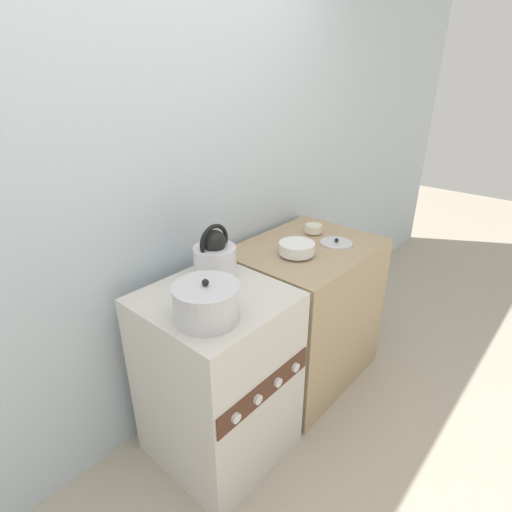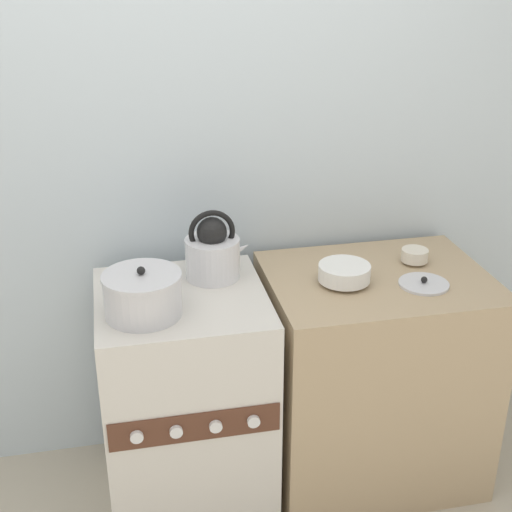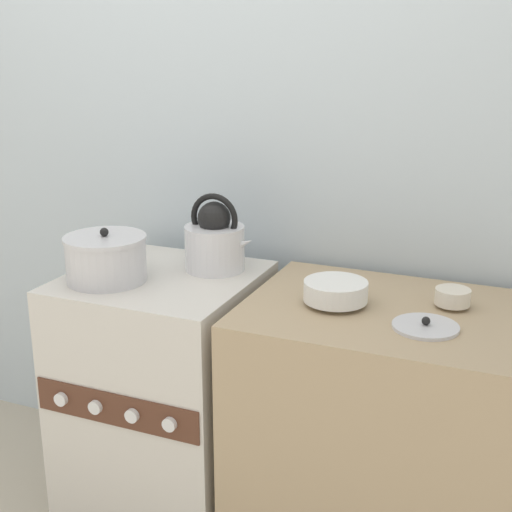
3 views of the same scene
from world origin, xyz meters
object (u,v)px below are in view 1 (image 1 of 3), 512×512
(loose_pot_lid, at_px, (336,243))
(enamel_bowl, at_px, (297,248))
(kettle, at_px, (215,257))
(small_ceramic_bowl, at_px, (313,229))
(cooking_pot, at_px, (207,302))
(stove, at_px, (218,377))

(loose_pot_lid, bearing_deg, enamel_bowl, 164.60)
(kettle, bearing_deg, small_ceramic_bowl, -1.84)
(enamel_bowl, xyz_separation_m, loose_pot_lid, (0.28, -0.08, -0.04))
(cooking_pot, bearing_deg, kettle, 41.23)
(enamel_bowl, xyz_separation_m, small_ceramic_bowl, (0.33, 0.11, -0.01))
(enamel_bowl, distance_m, small_ceramic_bowl, 0.35)
(cooking_pot, bearing_deg, enamel_bowl, 7.98)
(stove, xyz_separation_m, loose_pot_lid, (0.89, -0.08, 0.45))
(cooking_pot, xyz_separation_m, small_ceramic_bowl, (1.07, 0.22, -0.05))
(cooking_pot, height_order, loose_pot_lid, cooking_pot)
(small_ceramic_bowl, height_order, loose_pot_lid, small_ceramic_bowl)
(stove, xyz_separation_m, cooking_pot, (-0.14, -0.11, 0.53))
(kettle, relative_size, cooking_pot, 1.00)
(stove, bearing_deg, small_ceramic_bowl, 6.60)
(stove, relative_size, loose_pot_lid, 4.88)
(stove, xyz_separation_m, kettle, (0.14, 0.13, 0.55))
(kettle, relative_size, small_ceramic_bowl, 2.54)
(stove, distance_m, loose_pot_lid, 1.00)
(enamel_bowl, bearing_deg, small_ceramic_bowl, 18.84)
(kettle, height_order, small_ceramic_bowl, kettle)
(stove, distance_m, cooking_pot, 0.55)
(cooking_pot, distance_m, enamel_bowl, 0.75)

